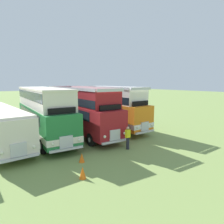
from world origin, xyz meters
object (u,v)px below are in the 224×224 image
object	(u,v)px
bus_eighth_in_row	(109,107)
cone_near_end	(82,158)
bus_seventh_in_row	(80,109)
marshal_person	(128,138)
cone_far_end	(83,173)
bus_sixth_in_row	(44,111)

from	to	relation	value
bus_eighth_in_row	cone_near_end	distance (m)	10.04
bus_seventh_in_row	bus_eighth_in_row	bearing A→B (deg)	4.17
bus_seventh_in_row	cone_near_end	bearing A→B (deg)	-116.50
bus_seventh_in_row	marshal_person	world-z (taller)	bus_seventh_in_row
marshal_person	cone_near_end	bearing A→B (deg)	-175.97
bus_eighth_in_row	cone_near_end	size ratio (longest dim) A/B	17.92
bus_eighth_in_row	cone_far_end	bearing A→B (deg)	-131.06
cone_near_end	marshal_person	distance (m)	4.03
cone_far_end	marshal_person	size ratio (longest dim) A/B	0.38
bus_sixth_in_row	cone_far_end	distance (m)	8.97
bus_sixth_in_row	cone_near_end	bearing A→B (deg)	-88.64
bus_seventh_in_row	cone_far_end	xyz separation A→B (m)	(-4.36, -8.79, -2.03)
bus_eighth_in_row	bus_sixth_in_row	bearing A→B (deg)	-176.93
cone_far_end	cone_near_end	bearing A→B (deg)	63.98
bus_sixth_in_row	bus_eighth_in_row	size ratio (longest dim) A/B	1.01
bus_seventh_in_row	cone_near_end	xyz separation A→B (m)	(-3.37, -6.75, -2.07)
cone_near_end	cone_far_end	world-z (taller)	cone_far_end
bus_seventh_in_row	marshal_person	size ratio (longest dim) A/B	6.78
bus_eighth_in_row	cone_far_end	distance (m)	12.16
cone_near_end	bus_sixth_in_row	bearing A→B (deg)	91.36
cone_far_end	bus_sixth_in_row	bearing A→B (deg)	84.48
bus_seventh_in_row	bus_eighth_in_row	world-z (taller)	same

